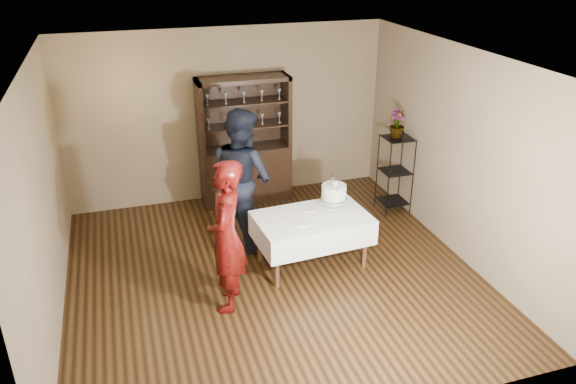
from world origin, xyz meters
name	(u,v)px	position (x,y,z in m)	size (l,w,h in m)	color
floor	(273,274)	(0.00, 0.00, 0.00)	(5.00, 5.00, 0.00)	black
ceiling	(270,60)	(0.00, 0.00, 2.70)	(5.00, 5.00, 0.00)	silver
back_wall	(228,116)	(0.00, 2.50, 1.35)	(5.00, 0.02, 2.70)	brown
wall_left	(42,204)	(-2.50, 0.00, 1.35)	(0.02, 5.00, 2.70)	brown
wall_right	(458,153)	(2.50, 0.00, 1.35)	(0.02, 5.00, 2.70)	brown
china_hutch	(245,161)	(0.20, 2.25, 0.66)	(1.40, 0.48, 2.00)	black
plant_etagere	(395,171)	(2.28, 1.20, 0.65)	(0.42, 0.42, 1.20)	black
cake_table	(312,228)	(0.54, 0.07, 0.54)	(1.47, 0.97, 0.70)	white
woman	(226,237)	(-0.65, -0.46, 0.89)	(0.65, 0.43, 1.79)	#340504
man	(242,178)	(-0.15, 0.94, 0.96)	(0.93, 0.73, 1.92)	black
cake	(334,193)	(0.89, 0.23, 0.90)	(0.41, 0.41, 0.49)	white
plate_near	(301,223)	(0.35, -0.08, 0.71)	(0.22, 0.22, 0.01)	white
plate_far	(310,210)	(0.57, 0.24, 0.71)	(0.16, 0.16, 0.01)	white
potted_plant	(397,124)	(2.26, 1.22, 1.39)	(0.23, 0.23, 0.40)	#436D34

